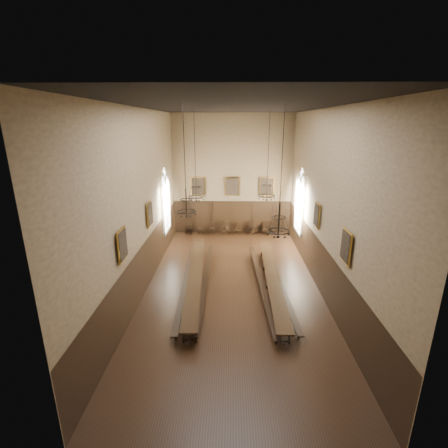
{
  "coord_description": "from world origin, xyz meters",
  "views": [
    {
      "loc": [
        -0.11,
        -15.35,
        8.3
      ],
      "look_at": [
        -0.47,
        1.5,
        3.02
      ],
      "focal_mm": 26.0,
      "sensor_mm": 36.0,
      "label": 1
    }
  ],
  "objects_px": {
    "bench_left_inner": "(205,281)",
    "chair_0": "(188,230)",
    "table_left": "(196,280)",
    "chandelier_front_left": "(186,204)",
    "chair_3": "(227,230)",
    "chandelier_back_right": "(267,191)",
    "chair_2": "(212,230)",
    "chair_6": "(266,231)",
    "bench_left_outer": "(186,282)",
    "chair_5": "(250,230)",
    "chandelier_back_left": "(196,191)",
    "bench_right_outer": "(279,283)",
    "chandelier_front_right": "(279,224)",
    "chair_4": "(238,231)",
    "bench_right_inner": "(261,284)",
    "chair_1": "(201,231)",
    "table_right": "(272,282)"
  },
  "relations": [
    {
      "from": "chair_3",
      "to": "bench_left_inner",
      "type": "bearing_deg",
      "value": -92.77
    },
    {
      "from": "chair_3",
      "to": "chandelier_front_left",
      "type": "bearing_deg",
      "value": -93.08
    },
    {
      "from": "bench_left_outer",
      "to": "bench_right_inner",
      "type": "bearing_deg",
      "value": -2.89
    },
    {
      "from": "chair_0",
      "to": "chandelier_back_left",
      "type": "distance_m",
      "value": 7.74
    },
    {
      "from": "chair_4",
      "to": "chair_2",
      "type": "bearing_deg",
      "value": -161.32
    },
    {
      "from": "table_right",
      "to": "chandelier_front_left",
      "type": "bearing_deg",
      "value": -144.15
    },
    {
      "from": "chair_5",
      "to": "chandelier_back_right",
      "type": "relative_size",
      "value": 0.21
    },
    {
      "from": "bench_left_outer",
      "to": "bench_right_inner",
      "type": "distance_m",
      "value": 3.94
    },
    {
      "from": "table_right",
      "to": "bench_right_inner",
      "type": "relative_size",
      "value": 1.02
    },
    {
      "from": "chair_2",
      "to": "chair_4",
      "type": "distance_m",
      "value": 2.02
    },
    {
      "from": "chandelier_back_right",
      "to": "chandelier_front_right",
      "type": "xyz_separation_m",
      "value": [
        -0.05,
        -5.23,
        -0.33
      ]
    },
    {
      "from": "chair_2",
      "to": "chair_6",
      "type": "distance_m",
      "value": 4.17
    },
    {
      "from": "bench_left_outer",
      "to": "chair_5",
      "type": "xyz_separation_m",
      "value": [
        3.89,
        8.52,
        0.03
      ]
    },
    {
      "from": "bench_left_outer",
      "to": "chandelier_front_right",
      "type": "bearing_deg",
      "value": -30.7
    },
    {
      "from": "bench_left_inner",
      "to": "chair_0",
      "type": "relative_size",
      "value": 9.53
    },
    {
      "from": "bench_left_outer",
      "to": "chair_3",
      "type": "relative_size",
      "value": 9.67
    },
    {
      "from": "chair_2",
      "to": "chandelier_back_left",
      "type": "xyz_separation_m",
      "value": [
        -0.49,
        -6.26,
        4.37
      ]
    },
    {
      "from": "bench_right_inner",
      "to": "bench_left_outer",
      "type": "bearing_deg",
      "value": 177.11
    },
    {
      "from": "table_left",
      "to": "bench_right_outer",
      "type": "height_order",
      "value": "table_left"
    },
    {
      "from": "bench_left_outer",
      "to": "chandelier_back_left",
      "type": "xyz_separation_m",
      "value": [
        0.4,
        2.3,
        4.38
      ]
    },
    {
      "from": "chair_0",
      "to": "chair_6",
      "type": "distance_m",
      "value": 6.01
    },
    {
      "from": "chandelier_front_left",
      "to": "chandelier_front_right",
      "type": "relative_size",
      "value": 0.81
    },
    {
      "from": "table_right",
      "to": "chair_1",
      "type": "distance_m",
      "value": 9.72
    },
    {
      "from": "table_right",
      "to": "chair_4",
      "type": "bearing_deg",
      "value": 100.53
    },
    {
      "from": "bench_right_outer",
      "to": "chair_1",
      "type": "xyz_separation_m",
      "value": [
        -4.9,
        8.54,
        -0.0
      ]
    },
    {
      "from": "chair_5",
      "to": "table_right",
      "type": "bearing_deg",
      "value": -68.8
    },
    {
      "from": "chair_6",
      "to": "chandelier_front_right",
      "type": "bearing_deg",
      "value": -81.43
    },
    {
      "from": "bench_right_inner",
      "to": "chair_3",
      "type": "distance_m",
      "value": 8.89
    },
    {
      "from": "chair_1",
      "to": "chair_2",
      "type": "relative_size",
      "value": 0.93
    },
    {
      "from": "bench_right_outer",
      "to": "chair_6",
      "type": "distance_m",
      "value": 8.52
    },
    {
      "from": "chair_3",
      "to": "chandelier_back_right",
      "type": "relative_size",
      "value": 0.21
    },
    {
      "from": "chair_0",
      "to": "chair_5",
      "type": "height_order",
      "value": "chair_0"
    },
    {
      "from": "chair_2",
      "to": "chandelier_front_left",
      "type": "height_order",
      "value": "chandelier_front_left"
    },
    {
      "from": "chair_6",
      "to": "chair_5",
      "type": "bearing_deg",
      "value": -171.13
    },
    {
      "from": "table_left",
      "to": "chandelier_front_left",
      "type": "bearing_deg",
      "value": -88.86
    },
    {
      "from": "chair_4",
      "to": "chair_6",
      "type": "relative_size",
      "value": 0.87
    },
    {
      "from": "bench_right_outer",
      "to": "chair_5",
      "type": "height_order",
      "value": "chair_5"
    },
    {
      "from": "table_left",
      "to": "chandelier_back_right",
      "type": "xyz_separation_m",
      "value": [
        3.85,
        2.68,
        4.25
      ]
    },
    {
      "from": "chair_1",
      "to": "chandelier_front_right",
      "type": "xyz_separation_m",
      "value": [
        4.31,
        -11.03,
        4.05
      ]
    },
    {
      "from": "chair_2",
      "to": "chair_3",
      "type": "height_order",
      "value": "chair_3"
    },
    {
      "from": "bench_right_inner",
      "to": "chair_3",
      "type": "relative_size",
      "value": 9.64
    },
    {
      "from": "chair_3",
      "to": "chandelier_front_right",
      "type": "relative_size",
      "value": 0.19
    },
    {
      "from": "table_right",
      "to": "chair_5",
      "type": "xyz_separation_m",
      "value": [
        -0.63,
        8.67,
        -0.08
      ]
    },
    {
      "from": "bench_left_outer",
      "to": "chair_6",
      "type": "xyz_separation_m",
      "value": [
        5.05,
        8.45,
        0.03
      ]
    },
    {
      "from": "chair_0",
      "to": "bench_left_inner",
      "type": "bearing_deg",
      "value": -72.68
    },
    {
      "from": "bench_right_outer",
      "to": "chair_3",
      "type": "distance_m",
      "value": 9.04
    },
    {
      "from": "bench_right_inner",
      "to": "chair_0",
      "type": "distance_m",
      "value": 10.03
    },
    {
      "from": "bench_left_inner",
      "to": "chair_3",
      "type": "distance_m",
      "value": 8.52
    },
    {
      "from": "bench_right_outer",
      "to": "chandelier_back_left",
      "type": "xyz_separation_m",
      "value": [
        -4.52,
        2.38,
        4.39
      ]
    },
    {
      "from": "chandelier_back_right",
      "to": "chandelier_front_left",
      "type": "xyz_separation_m",
      "value": [
        -3.79,
        -5.66,
        0.6
      ]
    }
  ]
}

